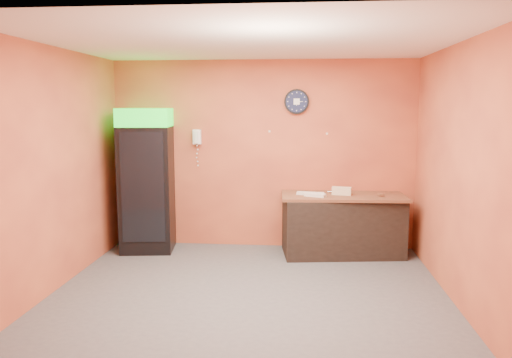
# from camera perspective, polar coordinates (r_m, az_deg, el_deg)

# --- Properties ---
(floor) EXTENTS (4.50, 4.50, 0.00)m
(floor) POSITION_cam_1_polar(r_m,az_deg,el_deg) (5.86, -0.79, -12.89)
(floor) COLOR #47474C
(floor) RESTS_ON ground
(back_wall) EXTENTS (4.50, 0.02, 2.80)m
(back_wall) POSITION_cam_1_polar(r_m,az_deg,el_deg) (7.49, 0.78, 2.80)
(back_wall) COLOR #D9693D
(back_wall) RESTS_ON floor
(left_wall) EXTENTS (0.02, 4.00, 2.80)m
(left_wall) POSITION_cam_1_polar(r_m,az_deg,el_deg) (6.17, -22.11, 0.99)
(left_wall) COLOR #D9693D
(left_wall) RESTS_ON floor
(right_wall) EXTENTS (0.02, 4.00, 2.80)m
(right_wall) POSITION_cam_1_polar(r_m,az_deg,el_deg) (5.73, 22.15, 0.48)
(right_wall) COLOR #D9693D
(right_wall) RESTS_ON floor
(ceiling) EXTENTS (4.50, 4.00, 0.02)m
(ceiling) POSITION_cam_1_polar(r_m,az_deg,el_deg) (5.51, -0.85, 15.40)
(ceiling) COLOR white
(ceiling) RESTS_ON back_wall
(beverage_cooler) EXTENTS (0.82, 0.83, 2.09)m
(beverage_cooler) POSITION_cam_1_polar(r_m,az_deg,el_deg) (7.47, -12.47, -0.34)
(beverage_cooler) COLOR black
(beverage_cooler) RESTS_ON floor
(prep_counter) EXTENTS (1.75, 0.95, 0.83)m
(prep_counter) POSITION_cam_1_polar(r_m,az_deg,el_deg) (7.29, 9.85, -5.31)
(prep_counter) COLOR black
(prep_counter) RESTS_ON floor
(wall_clock) EXTENTS (0.37, 0.06, 0.37)m
(wall_clock) POSITION_cam_1_polar(r_m,az_deg,el_deg) (7.41, 4.67, 8.81)
(wall_clock) COLOR black
(wall_clock) RESTS_ON back_wall
(wall_phone) EXTENTS (0.12, 0.11, 0.22)m
(wall_phone) POSITION_cam_1_polar(r_m,az_deg,el_deg) (7.56, -6.76, 4.80)
(wall_phone) COLOR white
(wall_phone) RESTS_ON back_wall
(butcher_paper) EXTENTS (1.78, 0.89, 0.04)m
(butcher_paper) POSITION_cam_1_polar(r_m,az_deg,el_deg) (7.20, 9.94, -1.93)
(butcher_paper) COLOR brown
(butcher_paper) RESTS_ON prep_counter
(sub_roll_stack) EXTENTS (0.28, 0.14, 0.11)m
(sub_roll_stack) POSITION_cam_1_polar(r_m,az_deg,el_deg) (7.16, 9.76, -1.36)
(sub_roll_stack) COLOR beige
(sub_roll_stack) RESTS_ON butcher_paper
(wrapped_sandwich_left) EXTENTS (0.29, 0.13, 0.04)m
(wrapped_sandwich_left) POSITION_cam_1_polar(r_m,az_deg,el_deg) (7.07, 6.63, -1.72)
(wrapped_sandwich_left) COLOR silver
(wrapped_sandwich_left) RESTS_ON butcher_paper
(wrapped_sandwich_mid) EXTENTS (0.31, 0.22, 0.04)m
(wrapped_sandwich_mid) POSITION_cam_1_polar(r_m,az_deg,el_deg) (6.99, 6.77, -1.83)
(wrapped_sandwich_mid) COLOR silver
(wrapped_sandwich_mid) RESTS_ON butcher_paper
(wrapped_sandwich_right) EXTENTS (0.28, 0.14, 0.04)m
(wrapped_sandwich_right) POSITION_cam_1_polar(r_m,az_deg,el_deg) (7.13, 5.75, -1.64)
(wrapped_sandwich_right) COLOR silver
(wrapped_sandwich_right) RESTS_ON butcher_paper
(kitchen_tool) EXTENTS (0.06, 0.06, 0.06)m
(kitchen_tool) POSITION_cam_1_polar(r_m,az_deg,el_deg) (7.36, 9.24, -1.31)
(kitchen_tool) COLOR silver
(kitchen_tool) RESTS_ON butcher_paper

